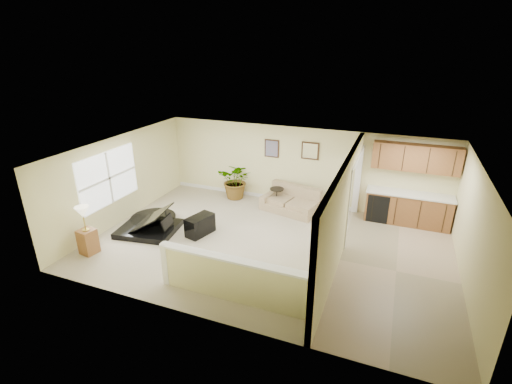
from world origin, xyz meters
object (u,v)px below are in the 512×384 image
at_px(small_plant, 338,215).
at_px(lamp_stand, 87,234).
at_px(accent_table, 277,195).
at_px(loveseat, 291,199).
at_px(piano, 149,209).
at_px(palm_plant, 236,181).
at_px(piano_bench, 200,225).

relative_size(small_plant, lamp_stand, 0.40).
relative_size(accent_table, lamp_stand, 0.50).
bearing_deg(loveseat, small_plant, 1.86).
relative_size(piano, lamp_stand, 1.58).
relative_size(accent_table, small_plant, 1.26).
bearing_deg(palm_plant, lamp_stand, -113.50).
distance_m(piano_bench, accent_table, 2.83).
xyz_separation_m(piano_bench, loveseat, (1.87, 2.43, 0.10)).
xyz_separation_m(piano, small_plant, (4.85, 2.37, -0.39)).
bearing_deg(piano, piano_bench, 0.86).
distance_m(piano_bench, loveseat, 3.06).
height_order(accent_table, palm_plant, palm_plant).
bearing_deg(small_plant, palm_plant, 170.62).
height_order(piano, piano_bench, piano).
bearing_deg(accent_table, lamp_stand, -128.75).
height_order(piano, small_plant, piano).
bearing_deg(lamp_stand, piano_bench, 41.63).
relative_size(piano, piano_bench, 2.47).
distance_m(piano, piano_bench, 1.51).
bearing_deg(accent_table, piano, -136.19).
distance_m(piano, small_plant, 5.41).
bearing_deg(piano, accent_table, 35.02).
height_order(loveseat, palm_plant, palm_plant).
height_order(piano_bench, palm_plant, palm_plant).
distance_m(loveseat, palm_plant, 2.02).
xyz_separation_m(small_plant, lamp_stand, (-5.50, -3.99, 0.32)).
bearing_deg(palm_plant, accent_table, -8.84).
distance_m(piano, accent_table, 3.93).
bearing_deg(small_plant, loveseat, 168.74).
bearing_deg(lamp_stand, palm_plant, 66.50).
xyz_separation_m(loveseat, palm_plant, (-1.98, 0.28, 0.25)).
height_order(small_plant, lamp_stand, lamp_stand).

